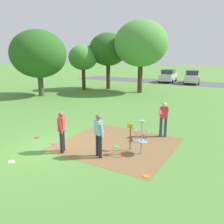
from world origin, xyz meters
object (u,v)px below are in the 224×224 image
object	(u,v)px
frisbee_far_right	(12,162)
tree_mid_left	(83,58)
frisbee_near_basket	(146,176)
frisbee_scattered_a	(117,147)
tree_near_right	(141,44)
frisbee_scattered_b	(54,144)
disc_golf_basket	(140,136)
player_throwing	(99,133)
frisbee_far_left	(142,143)
parked_car_leftmost	(168,76)
player_waiting_left	(164,117)
frisbee_by_tee	(37,138)
frisbee_mid_grass	(131,125)
tree_near_left	(39,54)
player_foreground_watching	(62,129)
parked_car_center_left	(192,77)
tree_mid_center	(108,50)

from	to	relation	value
frisbee_far_right	tree_mid_left	size ratio (longest dim) A/B	0.05
frisbee_near_basket	frisbee_scattered_a	bearing A→B (deg)	141.19
frisbee_near_basket	tree_near_right	xyz separation A→B (m)	(-7.27, 15.76, 4.94)
tree_mid_left	frisbee_scattered_b	bearing A→B (deg)	-57.04
disc_golf_basket	frisbee_far_right	world-z (taller)	disc_golf_basket
player_throwing	frisbee_far_left	distance (m)	2.51
disc_golf_basket	tree_mid_left	size ratio (longest dim) A/B	0.28
frisbee_scattered_b	parked_car_leftmost	world-z (taller)	parked_car_leftmost
disc_golf_basket	player_waiting_left	bearing A→B (deg)	86.56
tree_mid_left	frisbee_by_tee	bearing A→B (deg)	-60.68
player_throwing	frisbee_mid_grass	xyz separation A→B (m)	(-0.76, 4.36, -0.96)
tree_near_left	tree_near_right	world-z (taller)	tree_near_right
player_waiting_left	frisbee_by_tee	size ratio (longest dim) A/B	7.02
frisbee_by_tee	frisbee_scattered_b	size ratio (longest dim) A/B	1.01
frisbee_near_basket	parked_car_leftmost	world-z (taller)	parked_car_leftmost
frisbee_mid_grass	frisbee_scattered_b	xyz separation A→B (m)	(-1.70, -4.27, 0.00)
player_throwing	frisbee_by_tee	world-z (taller)	player_throwing
player_foreground_watching	parked_car_center_left	xyz separation A→B (m)	(-0.61, 26.48, -0.05)
frisbee_near_basket	frisbee_scattered_b	bearing A→B (deg)	173.17
frisbee_scattered_b	player_waiting_left	bearing A→B (deg)	41.37
disc_golf_basket	frisbee_far_right	bearing A→B (deg)	-140.30
frisbee_far_left	parked_car_center_left	xyz separation A→B (m)	(-2.99, 23.95, 0.91)
tree_near_right	frisbee_scattered_b	bearing A→B (deg)	-80.11
player_foreground_watching	tree_mid_center	world-z (taller)	tree_mid_center
frisbee_by_tee	tree_mid_left	world-z (taller)	tree_mid_left
frisbee_scattered_b	frisbee_by_tee	bearing A→B (deg)	173.92
frisbee_scattered_b	tree_mid_center	bearing A→B (deg)	113.57
player_foreground_watching	frisbee_scattered_a	xyz separation A→B (m)	(1.64, 1.55, -0.96)
player_throwing	parked_car_center_left	xyz separation A→B (m)	(-2.13, 26.10, -0.05)
player_throwing	parked_car_center_left	bearing A→B (deg)	94.67
frisbee_scattered_a	tree_mid_left	bearing A→B (deg)	132.12
disc_golf_basket	player_foreground_watching	size ratio (longest dim) A/B	0.81
frisbee_scattered_a	parked_car_leftmost	size ratio (longest dim) A/B	0.06
tree_mid_left	parked_car_center_left	world-z (taller)	tree_mid_left
frisbee_mid_grass	frisbee_far_right	xyz separation A→B (m)	(-1.78, -6.40, 0.00)
player_waiting_left	frisbee_far_left	world-z (taller)	player_waiting_left
frisbee_scattered_a	tree_mid_left	size ratio (longest dim) A/B	0.05
tree_near_right	parked_car_leftmost	size ratio (longest dim) A/B	1.67
frisbee_mid_grass	frisbee_far_right	bearing A→B (deg)	-105.56
frisbee_near_basket	tree_mid_left	size ratio (longest dim) A/B	0.04
frisbee_by_tee	frisbee_near_basket	bearing A→B (deg)	-6.67
frisbee_near_basket	frisbee_by_tee	bearing A→B (deg)	173.33
tree_near_left	frisbee_scattered_b	bearing A→B (deg)	-40.28
frisbee_far_right	parked_car_center_left	size ratio (longest dim) A/B	0.06
tree_near_left	frisbee_scattered_a	bearing A→B (deg)	-30.43
frisbee_near_basket	tree_near_left	world-z (taller)	tree_near_left
disc_golf_basket	player_throwing	distance (m)	1.67
frisbee_by_tee	parked_car_center_left	xyz separation A→B (m)	(1.62, 25.88, 0.91)
frisbee_scattered_b	frisbee_mid_grass	bearing A→B (deg)	68.26
tree_near_right	tree_mid_left	xyz separation A→B (m)	(-6.36, -1.30, -1.40)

